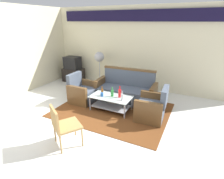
# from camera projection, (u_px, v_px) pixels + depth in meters

# --- Properties ---
(ground_plane) EXTENTS (14.00, 14.00, 0.00)m
(ground_plane) POSITION_uv_depth(u_px,v_px,m) (91.00, 126.00, 4.19)
(ground_plane) COLOR white
(wall_back) EXTENTS (6.52, 0.19, 2.80)m
(wall_back) POSITION_uv_depth(u_px,v_px,m) (137.00, 47.00, 6.21)
(wall_back) COLOR beige
(wall_back) RESTS_ON ground
(rug) EXTENTS (2.97, 2.28, 0.01)m
(rug) POSITION_uv_depth(u_px,v_px,m) (113.00, 110.00, 4.95)
(rug) COLOR brown
(rug) RESTS_ON ground
(couch) EXTENTS (1.83, 0.82, 0.96)m
(couch) POSITION_uv_depth(u_px,v_px,m) (126.00, 91.00, 5.43)
(couch) COLOR #4C5666
(couch) RESTS_ON rug
(armchair_left) EXTENTS (0.70, 0.76, 0.85)m
(armchair_left) POSITION_uv_depth(u_px,v_px,m) (83.00, 93.00, 5.39)
(armchair_left) COLOR #4C5666
(armchair_left) RESTS_ON rug
(armchair_right) EXTENTS (0.74, 0.80, 0.85)m
(armchair_right) POSITION_uv_depth(u_px,v_px,m) (152.00, 108.00, 4.43)
(armchair_right) COLOR #4C5666
(armchair_right) RESTS_ON rug
(coffee_table) EXTENTS (1.10, 0.60, 0.40)m
(coffee_table) POSITION_uv_depth(u_px,v_px,m) (111.00, 101.00, 4.86)
(coffee_table) COLOR silver
(coffee_table) RESTS_ON rug
(bottle_red) EXTENTS (0.08, 0.08, 0.31)m
(bottle_red) POSITION_uv_depth(u_px,v_px,m) (120.00, 93.00, 4.72)
(bottle_red) COLOR red
(bottle_red) RESTS_ON coffee_table
(bottle_brown) EXTENTS (0.06, 0.06, 0.24)m
(bottle_brown) POSITION_uv_depth(u_px,v_px,m) (102.00, 92.00, 4.88)
(bottle_brown) COLOR brown
(bottle_brown) RESTS_ON coffee_table
(bottle_green) EXTENTS (0.07, 0.07, 0.26)m
(bottle_green) POSITION_uv_depth(u_px,v_px,m) (112.00, 93.00, 4.79)
(bottle_green) COLOR #2D8C38
(bottle_green) RESTS_ON coffee_table
(bottle_clear) EXTENTS (0.06, 0.06, 0.26)m
(bottle_clear) POSITION_uv_depth(u_px,v_px,m) (122.00, 97.00, 4.54)
(bottle_clear) COLOR silver
(bottle_clear) RESTS_ON coffee_table
(cup) EXTENTS (0.08, 0.08, 0.10)m
(cup) POSITION_uv_depth(u_px,v_px,m) (102.00, 94.00, 4.81)
(cup) COLOR #2659A5
(cup) RESTS_ON coffee_table
(tv_stand) EXTENTS (0.80, 0.50, 0.52)m
(tv_stand) POSITION_uv_depth(u_px,v_px,m) (73.00, 75.00, 7.24)
(tv_stand) COLOR black
(tv_stand) RESTS_ON ground
(television) EXTENTS (0.61, 0.46, 0.48)m
(television) POSITION_uv_depth(u_px,v_px,m) (73.00, 63.00, 7.07)
(television) COLOR black
(television) RESTS_ON tv_stand
(pedestal_fan) EXTENTS (0.36, 0.36, 1.27)m
(pedestal_fan) POSITION_uv_depth(u_px,v_px,m) (99.00, 59.00, 6.51)
(pedestal_fan) COLOR #2D2D33
(pedestal_fan) RESTS_ON ground
(wicker_chair) EXTENTS (0.66, 0.66, 0.84)m
(wicker_chair) POSITION_uv_depth(u_px,v_px,m) (62.00, 124.00, 3.39)
(wicker_chair) COLOR #AD844C
(wicker_chair) RESTS_ON ground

